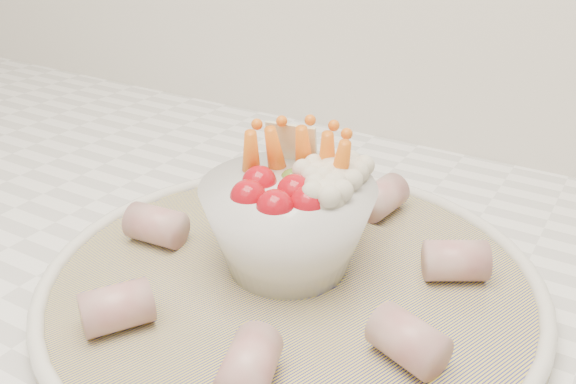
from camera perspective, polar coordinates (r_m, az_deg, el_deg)
The scene contains 3 objects.
serving_platter at distance 0.50m, azimuth 0.30°, elevation -8.05°, with size 0.49×0.49×0.02m.
veggie_bowl at distance 0.49m, azimuth 0.28°, elevation -2.30°, with size 0.13×0.13×0.11m.
cured_meat_rolls at distance 0.49m, azimuth 0.25°, elevation -6.06°, with size 0.29×0.30×0.03m.
Camera 1 is at (0.23, 1.06, 1.22)m, focal length 40.00 mm.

